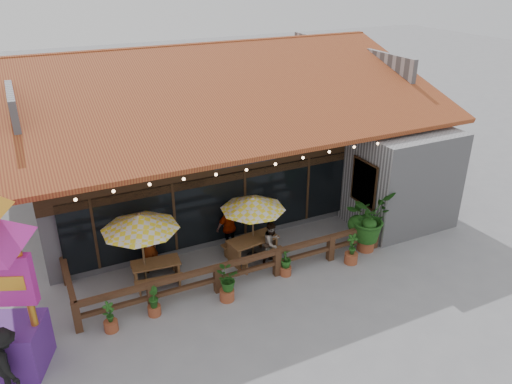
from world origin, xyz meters
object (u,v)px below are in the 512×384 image
picnic_table_left (156,268)px  tropical_plant (369,218)px  umbrella_right (253,203)px  picnic_table_right (253,245)px  umbrella_left (140,222)px  pedestrian (6,362)px

picnic_table_left → tropical_plant: (6.93, -1.31, 0.74)m
umbrella_right → tropical_plant: 3.95m
picnic_table_right → tropical_plant: size_ratio=0.85×
umbrella_left → umbrella_right: 3.62m
umbrella_right → picnic_table_right: umbrella_right is taller
picnic_table_left → pedestrian: pedestrian is taller
picnic_table_left → picnic_table_right: picnic_table_right is taller
umbrella_left → picnic_table_right: size_ratio=1.66×
umbrella_left → picnic_table_left: bearing=-3.6°
picnic_table_right → tropical_plant: bearing=-17.3°
picnic_table_left → umbrella_left: bearing=176.4°
picnic_table_left → picnic_table_right: bearing=-2.6°
picnic_table_left → picnic_table_right: size_ratio=0.88×
umbrella_left → picnic_table_left: umbrella_left is taller
picnic_table_right → tropical_plant: 3.96m
umbrella_left → pedestrian: umbrella_left is taller
umbrella_right → tropical_plant: umbrella_right is taller
picnic_table_right → umbrella_right: bearing=60.5°
umbrella_left → tropical_plant: size_ratio=1.42×
picnic_table_left → picnic_table_right: (3.20, -0.14, 0.06)m
picnic_table_left → pedestrian: 5.03m
umbrella_right → umbrella_left: bearing=179.7°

